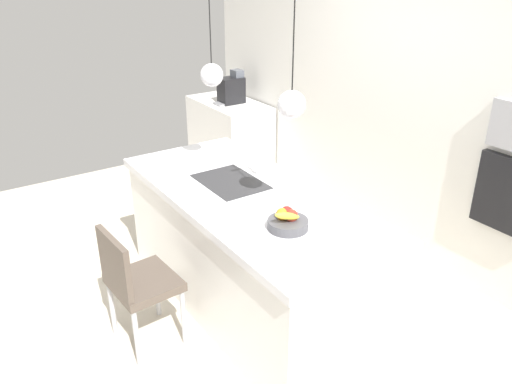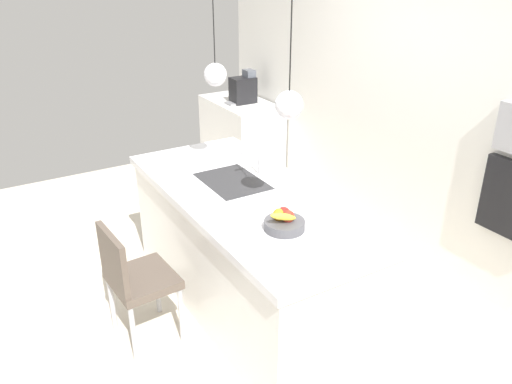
{
  "view_description": "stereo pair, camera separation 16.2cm",
  "coord_description": "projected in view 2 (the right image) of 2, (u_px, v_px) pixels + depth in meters",
  "views": [
    {
      "loc": [
        2.8,
        -1.8,
        2.5
      ],
      "look_at": [
        0.1,
        0.0,
        0.99
      ],
      "focal_mm": 36.24,
      "sensor_mm": 36.0,
      "label": 1
    },
    {
      "loc": [
        2.89,
        -1.67,
        2.5
      ],
      "look_at": [
        0.1,
        0.0,
        0.99
      ],
      "focal_mm": 36.24,
      "sensor_mm": 36.0,
      "label": 2
    }
  ],
  "objects": [
    {
      "name": "pendant_light_right",
      "position": [
        289.0,
        104.0,
        2.99
      ],
      "size": [
        0.17,
        0.17,
        0.77
      ],
      "color": "silver"
    },
    {
      "name": "fruit_bowl",
      "position": [
        284.0,
        222.0,
        3.19
      ],
      "size": [
        0.26,
        0.26,
        0.16
      ],
      "color": "#4C4C51",
      "rests_on": "kitchen_island"
    },
    {
      "name": "coffee_machine",
      "position": [
        243.0,
        89.0,
        6.05
      ],
      "size": [
        0.2,
        0.35,
        0.38
      ],
      "color": "black",
      "rests_on": "side_counter"
    },
    {
      "name": "kitchen_island",
      "position": [
        249.0,
        249.0,
        3.88
      ],
      "size": [
        2.29,
        1.0,
        0.94
      ],
      "color": "white",
      "rests_on": "ground"
    },
    {
      "name": "pendant_light_left",
      "position": [
        215.0,
        74.0,
        3.73
      ],
      "size": [
        0.17,
        0.17,
        0.77
      ],
      "color": "silver"
    },
    {
      "name": "faucet",
      "position": [
        257.0,
        158.0,
        3.91
      ],
      "size": [
        0.02,
        0.17,
        0.22
      ],
      "color": "silver",
      "rests_on": "kitchen_island"
    },
    {
      "name": "back_wall",
      "position": [
        420.0,
        111.0,
        4.29
      ],
      "size": [
        6.0,
        0.1,
        2.6
      ],
      "primitive_type": "cube",
      "color": "silver",
      "rests_on": "ground"
    },
    {
      "name": "side_counter",
      "position": [
        241.0,
        136.0,
        6.35
      ],
      "size": [
        1.1,
        0.6,
        0.88
      ],
      "primitive_type": "cube",
      "color": "white",
      "rests_on": "ground"
    },
    {
      "name": "sink_basin",
      "position": [
        232.0,
        182.0,
        3.87
      ],
      "size": [
        0.56,
        0.4,
        0.02
      ],
      "primitive_type": "cube",
      "color": "#2D2D30",
      "rests_on": "kitchen_island"
    },
    {
      "name": "floor",
      "position": [
        250.0,
        300.0,
        4.07
      ],
      "size": [
        6.6,
        6.6,
        0.0
      ],
      "primitive_type": "plane",
      "color": "beige",
      "rests_on": "ground"
    },
    {
      "name": "chair_near",
      "position": [
        134.0,
        277.0,
        3.47
      ],
      "size": [
        0.48,
        0.44,
        0.88
      ],
      "color": "brown",
      "rests_on": "ground"
    }
  ]
}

